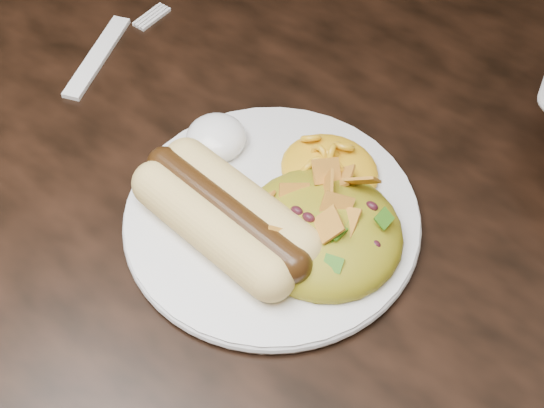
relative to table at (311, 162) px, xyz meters
The scene contains 7 objects.
table is the anchor object (origin of this frame).
plate 0.17m from the table, 67.18° to the right, with size 0.20×0.20×0.01m, color white.
hotdog 0.20m from the table, 76.33° to the right, with size 0.12×0.07×0.03m.
mac_and_cheese 0.15m from the table, 49.24° to the right, with size 0.07×0.06×0.03m, color yellow.
sour_cream 0.16m from the table, 98.90° to the right, with size 0.04×0.04×0.03m, color white.
taco_salad 0.20m from the table, 53.21° to the right, with size 0.11×0.10×0.05m.
fork 0.21m from the table, 153.04° to the right, with size 0.02×0.15×0.00m, color white.
Camera 1 is at (0.24, -0.37, 1.17)m, focal length 50.00 mm.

